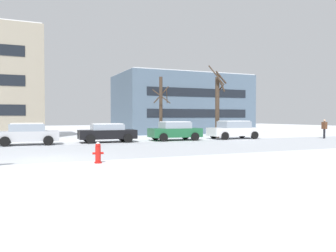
{
  "coord_description": "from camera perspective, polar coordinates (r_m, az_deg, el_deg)",
  "views": [
    {
      "loc": [
        -1.04,
        -15.48,
        1.87
      ],
      "look_at": [
        8.05,
        5.33,
        1.25
      ],
      "focal_mm": 36.42,
      "sensor_mm": 36.0,
      "label": 1
    }
  ],
  "objects": [
    {
      "name": "parked_car_green",
      "position": [
        26.93,
        1.18,
        -0.79
      ],
      "size": [
        4.11,
        2.22,
        1.51
      ],
      "color": "#1E6038",
      "rests_on": "ground"
    },
    {
      "name": "tree_far_right",
      "position": [
        28.57,
        -1.18,
        3.24
      ],
      "size": [
        1.87,
        1.88,
        5.21
      ],
      "color": "#423326",
      "rests_on": "ground"
    },
    {
      "name": "fire_hydrant",
      "position": [
        14.04,
        -11.63,
        -4.37
      ],
      "size": [
        0.44,
        0.3,
        0.85
      ],
      "color": "red",
      "rests_on": "ground"
    },
    {
      "name": "parked_car_black",
      "position": [
        25.24,
        -10.12,
        -1.09
      ],
      "size": [
        4.17,
        2.12,
        1.38
      ],
      "color": "black",
      "rests_on": "ground"
    },
    {
      "name": "parked_car_silver",
      "position": [
        24.37,
        -22.48,
        -1.22
      ],
      "size": [
        4.01,
        2.13,
        1.46
      ],
      "color": "silver",
      "rests_on": "ground"
    },
    {
      "name": "tree_far_left",
      "position": [
        30.82,
        8.3,
        3.7
      ],
      "size": [
        1.64,
        1.61,
        6.4
      ],
      "color": "#423326",
      "rests_on": "ground"
    },
    {
      "name": "ground_plane",
      "position": [
        15.63,
        -19.69,
        -5.41
      ],
      "size": [
        120.0,
        120.0,
        0.0
      ],
      "primitive_type": "plane",
      "color": "white"
    },
    {
      "name": "building_far_right",
      "position": [
        40.68,
        2.27,
        3.71
      ],
      "size": [
        14.99,
        8.81,
        6.8
      ],
      "color": "slate",
      "rests_on": "ground"
    },
    {
      "name": "pedestrian_crossing",
      "position": [
        32.3,
        24.7,
        -0.21
      ],
      "size": [
        0.37,
        0.42,
        1.64
      ],
      "color": "black",
      "rests_on": "ground"
    },
    {
      "name": "road_surface",
      "position": [
        19.09,
        -20.41,
        -4.16
      ],
      "size": [
        80.0,
        8.98,
        0.0
      ],
      "color": "#B7BCC4",
      "rests_on": "ground"
    },
    {
      "name": "parked_car_white",
      "position": [
        29.41,
        10.98,
        -0.6
      ],
      "size": [
        4.46,
        2.25,
        1.54
      ],
      "color": "white",
      "rests_on": "ground"
    }
  ]
}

